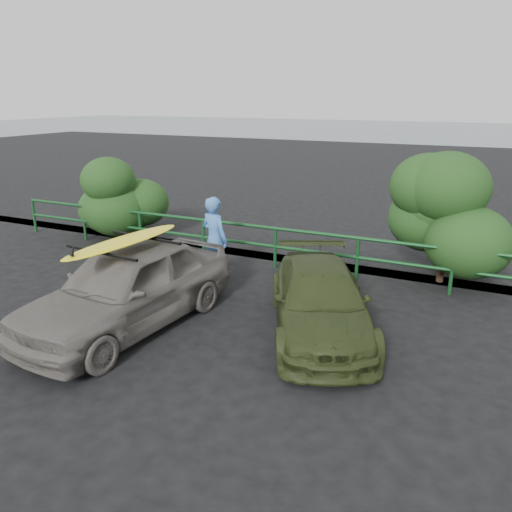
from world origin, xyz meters
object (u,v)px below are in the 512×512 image
(guardrail, at_px, (238,243))
(olive_vehicle, at_px, (320,301))
(man, at_px, (215,239))
(sedan, at_px, (128,287))
(surfboard, at_px, (124,241))

(guardrail, relative_size, olive_vehicle, 3.50)
(olive_vehicle, bearing_deg, guardrail, 113.34)
(guardrail, relative_size, man, 7.26)
(olive_vehicle, bearing_deg, sedan, 177.58)
(man, distance_m, surfboard, 2.80)
(man, bearing_deg, olive_vehicle, 170.69)
(olive_vehicle, bearing_deg, surfboard, 177.58)
(sedan, xyz_separation_m, surfboard, (0.00, -0.00, 0.85))
(olive_vehicle, relative_size, man, 2.07)
(man, relative_size, surfboard, 0.73)
(olive_vehicle, height_order, man, man)
(sedan, bearing_deg, surfboard, -77.28)
(olive_vehicle, relative_size, surfboard, 1.51)
(guardrail, bearing_deg, man, -85.92)
(surfboard, bearing_deg, olive_vehicle, 27.27)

